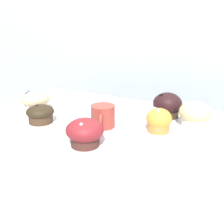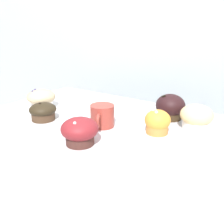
% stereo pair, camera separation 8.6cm
% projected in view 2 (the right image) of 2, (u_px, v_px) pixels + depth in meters
% --- Properties ---
extents(wall_back, '(3.20, 0.10, 1.80)m').
position_uv_depth(wall_back, '(171.00, 86.00, 1.41)').
color(wall_back, '#A8B2B7').
rests_on(wall_back, ground).
extents(display_counter, '(1.00, 0.64, 0.89)m').
position_uv_depth(display_counter, '(109.00, 221.00, 1.09)').
color(display_counter, silver).
rests_on(display_counter, ground).
extents(muffin_front_center, '(0.12, 0.12, 0.08)m').
position_uv_depth(muffin_front_center, '(41.00, 98.00, 1.10)').
color(muffin_front_center, silver).
rests_on(muffin_front_center, display_counter).
extents(muffin_back_left, '(0.11, 0.11, 0.09)m').
position_uv_depth(muffin_back_left, '(170.00, 107.00, 0.98)').
color(muffin_back_left, '#332515').
rests_on(muffin_back_left, display_counter).
extents(muffin_back_right, '(0.11, 0.11, 0.09)m').
position_uv_depth(muffin_back_right, '(196.00, 117.00, 0.88)').
color(muffin_back_right, white).
rests_on(muffin_back_right, display_counter).
extents(muffin_front_left, '(0.10, 0.10, 0.07)m').
position_uv_depth(muffin_front_left, '(43.00, 111.00, 0.97)').
color(muffin_front_left, '#442F1F').
rests_on(muffin_front_left, display_counter).
extents(muffin_front_right, '(0.08, 0.08, 0.08)m').
position_uv_depth(muffin_front_right, '(157.00, 122.00, 0.85)').
color(muffin_front_right, '#CB7D3A').
rests_on(muffin_front_right, display_counter).
extents(muffin_back_center, '(0.11, 0.11, 0.08)m').
position_uv_depth(muffin_back_center, '(80.00, 131.00, 0.77)').
color(muffin_back_center, '#462620').
rests_on(muffin_back_center, display_counter).
extents(coffee_cup, '(0.08, 0.12, 0.08)m').
position_uv_depth(coffee_cup, '(102.00, 115.00, 0.91)').
color(coffee_cup, '#99382D').
rests_on(coffee_cup, display_counter).
extents(serving_plate, '(0.18, 0.18, 0.01)m').
position_uv_depth(serving_plate, '(92.00, 105.00, 1.13)').
color(serving_plate, beige).
rests_on(serving_plate, display_counter).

